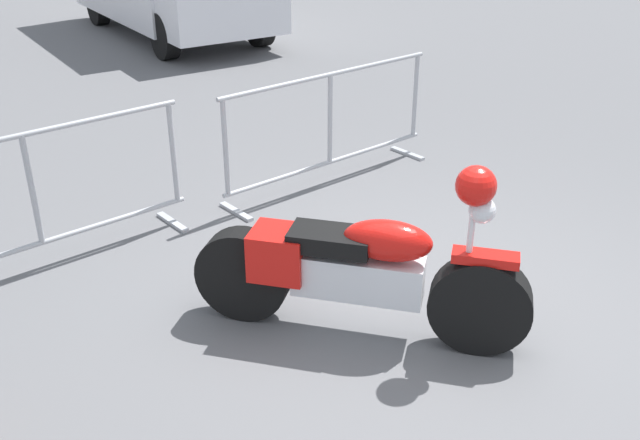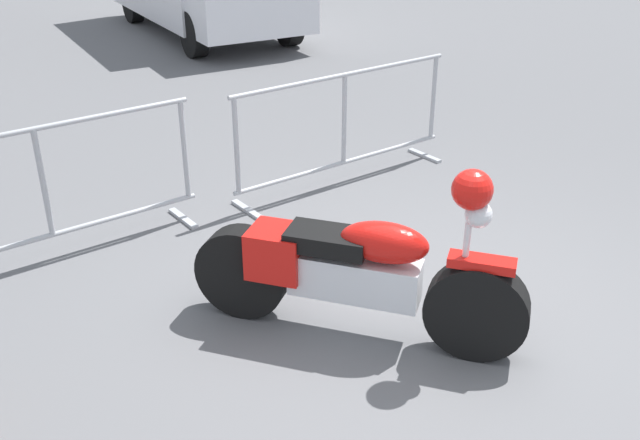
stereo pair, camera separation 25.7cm
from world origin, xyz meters
name	(u,v)px [view 1 (the left image)]	position (x,y,z in m)	size (l,w,h in m)	color
ground_plane	(436,314)	(0.00, 0.00, 0.00)	(120.00, 120.00, 0.00)	#5B5B5E
motorcycle	(358,269)	(-0.55, 0.18, 0.47)	(1.51, 1.79, 1.23)	black
crowd_barrier_near	(34,199)	(-1.91, 2.25, 0.56)	(2.42, 0.59, 1.07)	#9EA0A5
crowd_barrier_far	(330,126)	(0.81, 2.25, 0.56)	(2.42, 0.59, 1.07)	#9EA0A5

